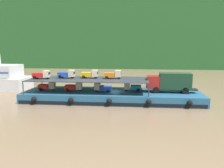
{
  "coord_description": "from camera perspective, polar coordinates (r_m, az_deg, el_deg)",
  "views": [
    {
      "loc": [
        3.62,
        -35.72,
        8.45
      ],
      "look_at": [
        -0.0,
        0.0,
        2.7
      ],
      "focal_mm": 35.98,
      "sensor_mm": 36.0,
      "label": 1
    }
  ],
  "objects": [
    {
      "name": "mini_truck_lower_stern",
      "position": [
        38.86,
        -16.12,
        -0.53
      ],
      "size": [
        2.77,
        1.25,
        1.38
      ],
      "color": "red",
      "rests_on": "cargo_barge"
    },
    {
      "name": "mini_truck_upper_mid",
      "position": [
        38.04,
        -11.42,
        2.49
      ],
      "size": [
        2.79,
        1.3,
        1.38
      ],
      "color": "#1E47B7",
      "rests_on": "cargo_rack"
    },
    {
      "name": "mini_truck_lower_mid",
      "position": [
        36.17,
        -2.45,
        -0.87
      ],
      "size": [
        2.76,
        1.24,
        1.38
      ],
      "color": "#1E47B7",
      "rests_on": "cargo_barge"
    },
    {
      "name": "mini_truck_upper_bow",
      "position": [
        36.74,
        0.24,
        2.44
      ],
      "size": [
        2.76,
        1.24,
        1.38
      ],
      "color": "orange",
      "rests_on": "cargo_rack"
    },
    {
      "name": "cargo_rack",
      "position": [
        36.82,
        -5.89,
        1.23
      ],
      "size": [
        19.18,
        7.26,
        2.0
      ],
      "color": "#2D333D",
      "rests_on": "cargo_barge"
    },
    {
      "name": "covered_lorry",
      "position": [
        36.58,
        14.52,
        0.55
      ],
      "size": [
        7.9,
        2.46,
        3.1
      ],
      "color": "maroon",
      "rests_on": "cargo_barge"
    },
    {
      "name": "mini_truck_upper_fore",
      "position": [
        37.46,
        -5.63,
        2.53
      ],
      "size": [
        2.78,
        1.27,
        1.38
      ],
      "color": "gold",
      "rests_on": "cargo_rack"
    },
    {
      "name": "ground_plane",
      "position": [
        36.88,
        0.0,
        -4.15
      ],
      "size": [
        400.0,
        400.0,
        0.0
      ],
      "primitive_type": "plane",
      "color": "#7F664C"
    },
    {
      "name": "cargo_barge",
      "position": [
        36.68,
        -0.0,
        -3.02
      ],
      "size": [
        28.38,
        8.7,
        1.5
      ],
      "color": "#23567A",
      "rests_on": "ground"
    },
    {
      "name": "mini_truck_lower_aft",
      "position": [
        37.2,
        -9.63,
        -0.71
      ],
      "size": [
        2.75,
        1.22,
        1.38
      ],
      "color": "red",
      "rests_on": "cargo_barge"
    },
    {
      "name": "mini_truck_upper_stern",
      "position": [
        38.27,
        -17.46,
        2.29
      ],
      "size": [
        2.76,
        1.24,
        1.38
      ],
      "color": "red",
      "rests_on": "cargo_rack"
    },
    {
      "name": "hillside_far_bank",
      "position": [
        109.3,
        4.02,
        17.43
      ],
      "size": [
        149.93,
        36.54,
        43.19
      ],
      "color": "#235628",
      "rests_on": "ground"
    },
    {
      "name": "mini_truck_lower_fore",
      "position": [
        36.84,
        5.19,
        -0.72
      ],
      "size": [
        2.75,
        1.21,
        1.38
      ],
      "color": "teal",
      "rests_on": "cargo_barge"
    }
  ]
}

